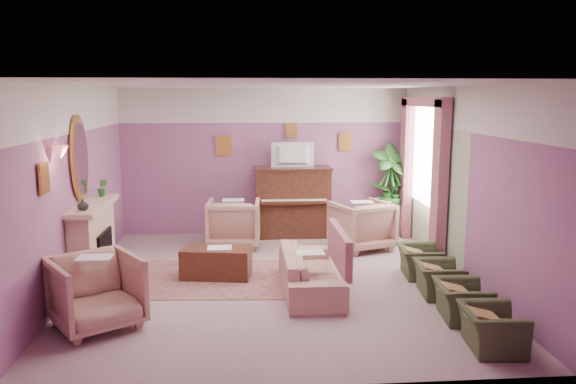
{
  "coord_description": "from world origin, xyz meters",
  "views": [
    {
      "loc": [
        -0.41,
        -7.78,
        2.65
      ],
      "look_at": [
        0.23,
        0.4,
        1.25
      ],
      "focal_mm": 35.0,
      "sensor_mm": 36.0,
      "label": 1
    }
  ],
  "objects": [
    {
      "name": "mirror_frame",
      "position": [
        -2.7,
        0.2,
        1.8
      ],
      "size": [
        0.04,
        0.72,
        1.2
      ],
      "primitive_type": "ellipsoid",
      "color": "gold",
      "rests_on": "wall_left"
    },
    {
      "name": "olive_chair_c",
      "position": [
        2.17,
        -0.73,
        0.3
      ],
      "size": [
        0.48,
        0.69,
        0.6
      ],
      "primitive_type": "imported",
      "color": "#3D492A",
      "rests_on": "floor"
    },
    {
      "name": "mantel_shelf",
      "position": [
        -2.56,
        0.2,
        1.12
      ],
      "size": [
        0.4,
        1.55,
        0.07
      ],
      "primitive_type": "cube",
      "color": "beige",
      "rests_on": "fireplace_surround"
    },
    {
      "name": "olive_chair_b",
      "position": [
        2.17,
        -1.55,
        0.3
      ],
      "size": [
        0.48,
        0.69,
        0.6
      ],
      "primitive_type": "imported",
      "color": "#3D492A",
      "rests_on": "floor"
    },
    {
      "name": "print_left_wall",
      "position": [
        -2.71,
        -1.2,
        1.72
      ],
      "size": [
        0.03,
        0.28,
        0.36
      ],
      "primitive_type": "cube",
      "color": "gold",
      "rests_on": "wall_left"
    },
    {
      "name": "floral_armchair_front",
      "position": [
        -2.13,
        -1.47,
        0.47
      ],
      "size": [
        0.9,
        0.9,
        0.94
      ],
      "primitive_type": "imported",
      "color": "tan",
      "rests_on": "floor"
    },
    {
      "name": "floor",
      "position": [
        0.0,
        0.0,
        0.0
      ],
      "size": [
        5.5,
        6.0,
        0.01
      ],
      "primitive_type": "cube",
      "color": "gray",
      "rests_on": "ground"
    },
    {
      "name": "side_table",
      "position": [
        2.34,
        2.64,
        0.35
      ],
      "size": [
        0.52,
        0.52,
        0.7
      ],
      "primitive_type": "cylinder",
      "color": "white",
      "rests_on": "floor"
    },
    {
      "name": "mantel_plant",
      "position": [
        -2.55,
        0.75,
        1.29
      ],
      "size": [
        0.16,
        0.16,
        0.28
      ],
      "primitive_type": "imported",
      "color": "#276A25",
      "rests_on": "mantel_shelf"
    },
    {
      "name": "window_blind",
      "position": [
        2.7,
        1.55,
        1.7
      ],
      "size": [
        0.03,
        1.4,
        1.8
      ],
      "primitive_type": "cube",
      "color": "beige",
      "rests_on": "wall_right"
    },
    {
      "name": "sofa",
      "position": [
        0.47,
        -0.43,
        0.38
      ],
      "size": [
        0.64,
        1.91,
        0.77
      ],
      "primitive_type": "imported",
      "color": "tan",
      "rests_on": "floor"
    },
    {
      "name": "piano_keyshelf",
      "position": [
        0.5,
        2.33,
        0.72
      ],
      "size": [
        1.3,
        0.12,
        0.06
      ],
      "primitive_type": "cube",
      "color": "#3D1E14",
      "rests_on": "piano"
    },
    {
      "name": "mirror_glass",
      "position": [
        -2.67,
        0.2,
        1.8
      ],
      "size": [
        0.01,
        0.6,
        1.06
      ],
      "primitive_type": "ellipsoid",
      "color": "silver",
      "rests_on": "wall_left"
    },
    {
      "name": "side_plant_big",
      "position": [
        2.34,
        2.64,
        0.87
      ],
      "size": [
        0.3,
        0.3,
        0.34
      ],
      "primitive_type": "imported",
      "color": "#276A25",
      "rests_on": "side_table"
    },
    {
      "name": "fire_ember",
      "position": [
        -2.45,
        0.2,
        0.22
      ],
      "size": [
        0.06,
        0.54,
        0.1
      ],
      "primitive_type": "cube",
      "color": "#FD4F2B",
      "rests_on": "floor"
    },
    {
      "name": "palm_pot",
      "position": [
        2.37,
        2.58,
        0.17
      ],
      "size": [
        0.34,
        0.34,
        0.34
      ],
      "primitive_type": "cylinder",
      "color": "brown",
      "rests_on": "floor"
    },
    {
      "name": "table_paper",
      "position": [
        -0.79,
        0.25,
        0.46
      ],
      "size": [
        0.35,
        0.28,
        0.01
      ],
      "primitive_type": "cube",
      "color": "silver",
      "rests_on": "coffee_table"
    },
    {
      "name": "area_rug",
      "position": [
        -0.75,
        0.19,
        0.01
      ],
      "size": [
        2.62,
        1.97,
        0.01
      ],
      "primitive_type": "cube",
      "rotation": [
        0.0,
        0.0,
        -0.07
      ],
      "color": "#8C5756",
      "rests_on": "floor"
    },
    {
      "name": "olive_chair_d",
      "position": [
        2.17,
        0.09,
        0.3
      ],
      "size": [
        0.48,
        0.69,
        0.6
      ],
      "primitive_type": "imported",
      "color": "#3D492A",
      "rests_on": "floor"
    },
    {
      "name": "piano_top",
      "position": [
        0.5,
        2.68,
        1.31
      ],
      "size": [
        1.45,
        0.65,
        0.04
      ],
      "primitive_type": "cube",
      "color": "#3D1E14",
      "rests_on": "piano"
    },
    {
      "name": "curtain_right",
      "position": [
        2.62,
        2.47,
        1.3
      ],
      "size": [
        0.16,
        0.34,
        2.6
      ],
      "primitive_type": "cube",
      "color": "#9B5365",
      "rests_on": "floor"
    },
    {
      "name": "sofa_throw",
      "position": [
        0.87,
        -0.43,
        0.6
      ],
      "size": [
        0.1,
        1.44,
        0.53
      ],
      "primitive_type": "cube",
      "color": "#9B5365",
      "rests_on": "sofa"
    },
    {
      "name": "piano_keys",
      "position": [
        0.5,
        2.33,
        0.76
      ],
      "size": [
        1.2,
        0.08,
        0.02
      ],
      "primitive_type": "cube",
      "color": "white",
      "rests_on": "piano"
    },
    {
      "name": "wall_right",
      "position": [
        2.75,
        0.0,
        1.4
      ],
      "size": [
        0.02,
        6.0,
        2.8
      ],
      "primitive_type": "cube",
      "color": "#7B5189",
      "rests_on": "floor"
    },
    {
      "name": "ceiling",
      "position": [
        0.0,
        0.0,
        2.8
      ],
      "size": [
        5.5,
        6.0,
        0.01
      ],
      "primitive_type": "cube",
      "color": "silver",
      "rests_on": "wall_back"
    },
    {
      "name": "coffee_table",
      "position": [
        -0.84,
        0.25,
        0.23
      ],
      "size": [
        1.07,
        0.65,
        0.45
      ],
      "primitive_type": "cube",
      "rotation": [
        0.0,
        0.0,
        -0.16
      ],
      "color": "#4B2517",
      "rests_on": "floor"
    },
    {
      "name": "television",
      "position": [
        0.5,
        2.63,
        1.6
      ],
      "size": [
        0.8,
        0.12,
        0.48
      ],
      "primitive_type": "imported",
      "color": "black",
      "rests_on": "piano"
    },
    {
      "name": "floral_armchair_left",
      "position": [
        -0.61,
        2.0,
        0.47
      ],
      "size": [
        0.9,
        0.9,
        0.94
      ],
      "primitive_type": "imported",
      "color": "tan",
      "rests_on": "floor"
    },
    {
      "name": "mantel_vase",
      "position": [
        -2.55,
        -0.3,
        1.23
      ],
      "size": [
        0.16,
        0.16,
        0.16
      ],
      "primitive_type": "imported",
      "color": "silver",
      "rests_on": "mantel_shelf"
    },
    {
      "name": "side_plant_small",
      "position": [
        2.46,
        2.54,
        0.84
      ],
      "size": [
        0.16,
        0.16,
        0.28
      ],
      "primitive_type": "imported",
      "color": "#276A25",
      "rests_on": "side_table"
    },
    {
      "name": "curtain_left",
      "position": [
        2.62,
        0.63,
        1.3
      ],
      "size": [
        0.16,
        0.34,
        2.6
      ],
      "primitive_type": "cube",
      "color": "#9B5365",
      "rests_on": "floor"
    },
    {
      "name": "pelmet",
      "position": [
        2.62,
        1.55,
        2.56
      ],
      "size": [
        0.16,
        2.2,
        0.16
      ],
      "primitive_type": "cube",
      "color": "#9B5365",
      "rests_on": "wall_right"
    },
    {
      "name": "print_back_mid",
      "position": [
        0.5,
        2.96,
        2.0
      ],
      "size": [
        0.22,
        0.03,
        0.26
      ],
      "primitive_type": "cube",
      "color": "gold",
      "rests_on": "wall_back"
    },
    {
      "name": "picture_rail_band",
      "position": [
        0.0,
        2.99,
        2.47
      ],
      "size": [
        5.5,
        0.01,
        0.65
      ],
      "primitive_type": "cube",
      "color": "silver",
      "rests_on": "wall_back"
    },
    {
      "name": "wall_left",
      "position": [
        -2.75,
        0.0,
        1.4
      ],
      "size": [
        0.02,
        6.0,
        2.8
      ],
      "primitive_type": "cube",
      "color": "#7B5189",
      "rests_on": "floor"
    },
    {
      "name": "wall_front",
      "position": [
        0.0,
        -3.0,
        1.4
      ],
      "size": [
        5.5,
        0.02,
        2.8
      ],
      "primitive_type": "cube",
      "color": "#7B5189",
      "rests_on": "floor"
    },
    {
      "name": "olive_chair_a",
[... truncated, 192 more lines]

